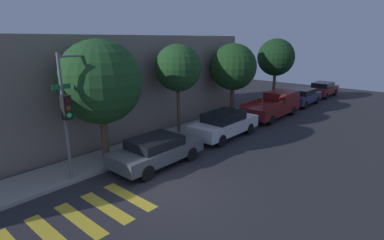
# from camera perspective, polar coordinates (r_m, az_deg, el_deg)

# --- Properties ---
(ground_plane) EXTENTS (60.00, 60.00, 0.00)m
(ground_plane) POSITION_cam_1_polar(r_m,az_deg,el_deg) (11.50, -4.36, -13.29)
(ground_plane) COLOR #28282D
(sidewalk) EXTENTS (26.00, 2.20, 0.14)m
(sidewalk) POSITION_cam_1_polar(r_m,az_deg,el_deg) (14.57, -16.47, -7.24)
(sidewalk) COLOR gray
(sidewalk) RESTS_ON ground
(building_row) EXTENTS (26.00, 6.00, 5.67)m
(building_row) POSITION_cam_1_polar(r_m,az_deg,el_deg) (17.72, -25.13, 5.21)
(building_row) COLOR slate
(building_row) RESTS_ON ground
(crosswalk) EXTENTS (4.27, 2.60, 0.00)m
(crosswalk) POSITION_cam_1_polar(r_m,az_deg,el_deg) (10.48, -20.60, -17.36)
(crosswalk) COLOR gold
(crosswalk) RESTS_ON ground
(traffic_light_pole) EXTENTS (1.96, 0.56, 5.02)m
(traffic_light_pole) POSITION_cam_1_polar(r_m,az_deg,el_deg) (12.10, -21.79, 3.92)
(traffic_light_pole) COLOR slate
(traffic_light_pole) RESTS_ON ground
(sedan_near_corner) EXTENTS (4.29, 1.89, 1.31)m
(sedan_near_corner) POSITION_cam_1_polar(r_m,az_deg,el_deg) (13.42, -6.75, -5.69)
(sedan_near_corner) COLOR #4C5156
(sedan_near_corner) RESTS_ON ground
(sedan_middle) EXTENTS (4.61, 1.79, 1.51)m
(sedan_middle) POSITION_cam_1_polar(r_m,az_deg,el_deg) (17.14, 6.20, -0.73)
(sedan_middle) COLOR silver
(sedan_middle) RESTS_ON ground
(pickup_truck) EXTENTS (5.52, 1.94, 1.70)m
(pickup_truck) POSITION_cam_1_polar(r_m,az_deg,el_deg) (22.34, 15.32, 2.76)
(pickup_truck) COLOR maroon
(pickup_truck) RESTS_ON ground
(sedan_far_end) EXTENTS (4.41, 1.81, 1.39)m
(sedan_far_end) POSITION_cam_1_polar(r_m,az_deg,el_deg) (27.18, 20.26, 4.26)
(sedan_far_end) COLOR #2D3351
(sedan_far_end) RESTS_ON ground
(sedan_tail_of_row) EXTENTS (4.36, 1.76, 1.39)m
(sedan_tail_of_row) POSITION_cam_1_polar(r_m,az_deg,el_deg) (32.02, 23.64, 5.45)
(sedan_tail_of_row) COLOR maroon
(sedan_tail_of_row) RESTS_ON ground
(tree_near_corner) EXTENTS (3.65, 3.65, 5.51)m
(tree_near_corner) POSITION_cam_1_polar(r_m,az_deg,el_deg) (13.61, -17.07, 6.91)
(tree_near_corner) COLOR brown
(tree_near_corner) RESTS_ON ground
(tree_midblock) EXTENTS (2.60, 2.60, 5.23)m
(tree_midblock) POSITION_cam_1_polar(r_m,az_deg,el_deg) (16.67, -2.68, 9.84)
(tree_midblock) COLOR brown
(tree_midblock) RESTS_ON ground
(tree_far_end) EXTENTS (3.18, 3.18, 5.20)m
(tree_far_end) POSITION_cam_1_polar(r_m,az_deg,el_deg) (21.00, 7.87, 9.94)
(tree_far_end) COLOR brown
(tree_far_end) RESTS_ON ground
(tree_behind_truck) EXTENTS (3.09, 3.09, 5.52)m
(tree_behind_truck) POSITION_cam_1_polar(r_m,az_deg,el_deg) (26.58, 15.71, 11.40)
(tree_behind_truck) COLOR brown
(tree_behind_truck) RESTS_ON ground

